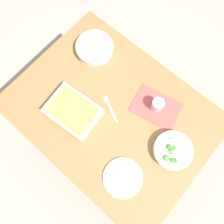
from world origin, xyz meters
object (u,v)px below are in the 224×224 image
object	(u,v)px
spoon_by_stew	(91,55)
broccoli_bowl	(173,150)
drink_cup	(157,105)
stew_bowl	(95,48)
side_plate	(123,178)
fork_on_table	(110,107)
baking_dish	(73,111)

from	to	relation	value
spoon_by_stew	broccoli_bowl	bearing A→B (deg)	-11.07
drink_cup	stew_bowl	bearing A→B (deg)	175.49
stew_bowl	spoon_by_stew	distance (m)	0.05
side_plate	fork_on_table	world-z (taller)	side_plate
baking_dish	spoon_by_stew	bearing A→B (deg)	117.70
side_plate	fork_on_table	bearing A→B (deg)	141.31
fork_on_table	side_plate	bearing A→B (deg)	-38.69
stew_bowl	broccoli_bowl	xyz separation A→B (m)	(0.77, -0.19, -0.00)
stew_bowl	drink_cup	size ratio (longest dim) A/B	2.84
broccoli_bowl	side_plate	size ratio (longest dim) A/B	1.01
stew_bowl	baking_dish	bearing A→B (deg)	-64.29
stew_bowl	spoon_by_stew	xyz separation A→B (m)	(0.01, -0.04, -0.03)
stew_bowl	baking_dish	distance (m)	0.44
broccoli_bowl	spoon_by_stew	bearing A→B (deg)	168.93
drink_cup	fork_on_table	world-z (taller)	drink_cup
drink_cup	fork_on_table	size ratio (longest dim) A/B	0.50
baking_dish	spoon_by_stew	distance (m)	0.40
fork_on_table	broccoli_bowl	bearing A→B (deg)	4.64
broccoli_bowl	baking_dish	size ratio (longest dim) A/B	0.70
broccoli_bowl	side_plate	distance (m)	0.32
side_plate	spoon_by_stew	bearing A→B (deg)	145.58
stew_bowl	spoon_by_stew	world-z (taller)	stew_bowl
drink_cup	fork_on_table	bearing A→B (deg)	-138.64
side_plate	spoon_by_stew	xyz separation A→B (m)	(-0.65, 0.45, -0.00)
broccoli_bowl	fork_on_table	distance (m)	0.44
baking_dish	side_plate	bearing A→B (deg)	-11.27
fork_on_table	stew_bowl	bearing A→B (deg)	145.38
fork_on_table	spoon_by_stew	bearing A→B (deg)	150.33
baking_dish	fork_on_table	bearing A→B (deg)	50.16
side_plate	drink_cup	bearing A→B (deg)	104.39
broccoli_bowl	drink_cup	size ratio (longest dim) A/B	2.62
stew_bowl	broccoli_bowl	bearing A→B (deg)	-14.03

